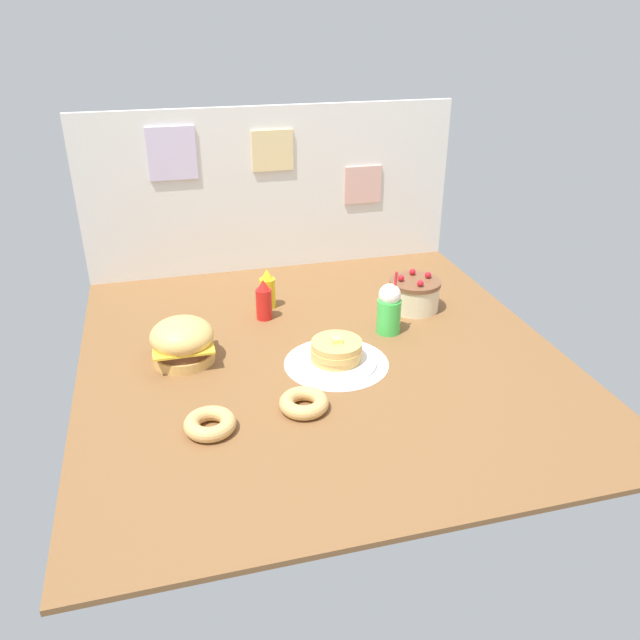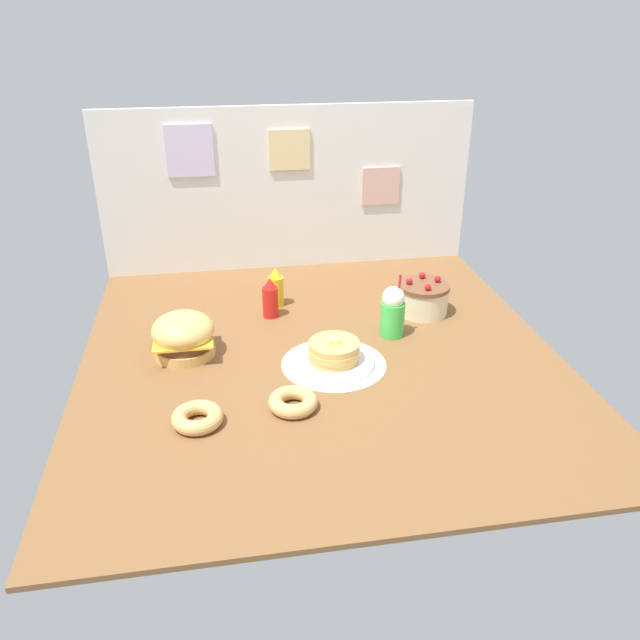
% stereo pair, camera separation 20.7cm
% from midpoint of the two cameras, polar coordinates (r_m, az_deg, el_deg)
% --- Properties ---
extents(ground_plane, '(1.92, 2.02, 0.02)m').
position_cam_midpoint_polar(ground_plane, '(2.59, -2.12, -3.38)').
color(ground_plane, brown).
extents(back_wall, '(1.92, 0.04, 0.84)m').
position_cam_midpoint_polar(back_wall, '(3.34, -6.19, 11.61)').
color(back_wall, silver).
rests_on(back_wall, ground_plane).
extents(doily_mat, '(0.42, 0.42, 0.00)m').
position_cam_midpoint_polar(doily_mat, '(2.52, -0.87, -3.95)').
color(doily_mat, white).
rests_on(doily_mat, ground_plane).
extents(burger, '(0.25, 0.25, 0.18)m').
position_cam_midpoint_polar(burger, '(2.58, -14.56, -1.93)').
color(burger, '#DBA859').
rests_on(burger, ground_plane).
extents(pancake_stack, '(0.32, 0.32, 0.11)m').
position_cam_midpoint_polar(pancake_stack, '(2.50, -0.89, -3.10)').
color(pancake_stack, white).
rests_on(pancake_stack, doily_mat).
extents(layer_cake, '(0.24, 0.24, 0.17)m').
position_cam_midpoint_polar(layer_cake, '(2.96, 6.54, 2.29)').
color(layer_cake, beige).
rests_on(layer_cake, ground_plane).
extents(ketchup_bottle, '(0.07, 0.07, 0.19)m').
position_cam_midpoint_polar(ketchup_bottle, '(2.86, -7.16, 1.70)').
color(ketchup_bottle, red).
rests_on(ketchup_bottle, ground_plane).
extents(mustard_bottle, '(0.07, 0.07, 0.19)m').
position_cam_midpoint_polar(mustard_bottle, '(2.97, -6.75, 2.70)').
color(mustard_bottle, yellow).
rests_on(mustard_bottle, ground_plane).
extents(cream_soda_cup, '(0.10, 0.10, 0.29)m').
position_cam_midpoint_polar(cream_soda_cup, '(2.71, 4.09, 0.98)').
color(cream_soda_cup, green).
rests_on(cream_soda_cup, ground_plane).
extents(donut_pink_glaze, '(0.18, 0.18, 0.05)m').
position_cam_midpoint_polar(donut_pink_glaze, '(2.19, -12.62, -9.16)').
color(donut_pink_glaze, tan).
rests_on(donut_pink_glaze, ground_plane).
extents(donut_chocolate, '(0.18, 0.18, 0.05)m').
position_cam_midpoint_polar(donut_chocolate, '(2.24, -4.12, -7.50)').
color(donut_chocolate, tan).
rests_on(donut_chocolate, ground_plane).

